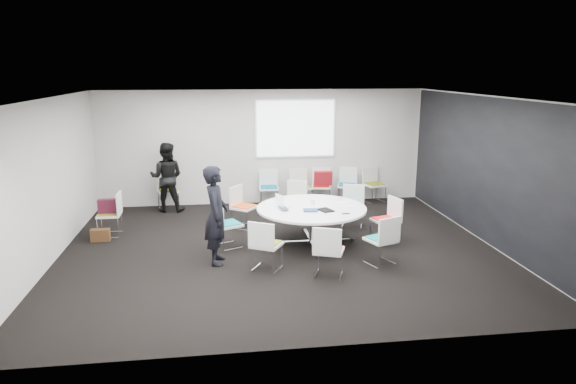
{
  "coord_description": "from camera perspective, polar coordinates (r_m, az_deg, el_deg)",
  "views": [
    {
      "loc": [
        -1.07,
        -9.01,
        3.29
      ],
      "look_at": [
        0.2,
        0.4,
        1.0
      ],
      "focal_mm": 32.0,
      "sensor_mm": 36.0,
      "label": 1
    }
  ],
  "objects": [
    {
      "name": "laptop",
      "position": [
        9.6,
        -0.24,
        -1.82
      ],
      "size": [
        0.27,
        0.38,
        0.03
      ],
      "primitive_type": "imported",
      "rotation": [
        0.0,
        0.0,
        1.73
      ],
      "color": "#333338",
      "rests_on": "conference_table"
    },
    {
      "name": "maroon_bag",
      "position": [
        10.84,
        -19.32,
        -1.48
      ],
      "size": [
        0.4,
        0.15,
        0.28
      ],
      "primitive_type": "cube",
      "rotation": [
        0.0,
        0.0,
        0.01
      ],
      "color": "#431222",
      "rests_on": "chair_spare_left"
    },
    {
      "name": "papers_front",
      "position": [
        9.89,
        6.76,
        -1.52
      ],
      "size": [
        0.33,
        0.26,
        0.0
      ],
      "primitive_type": "cube",
      "rotation": [
        0.0,
        0.0,
        0.18
      ],
      "color": "silver",
      "rests_on": "conference_table"
    },
    {
      "name": "chair_back_a",
      "position": [
        12.6,
        -2.13,
        -0.29
      ],
      "size": [
        0.48,
        0.47,
        0.88
      ],
      "rotation": [
        0.0,
        0.0,
        3.1
      ],
      "color": "silver",
      "rests_on": "ground"
    },
    {
      "name": "tablet_folio",
      "position": [
        9.48,
        2.5,
        -2.04
      ],
      "size": [
        0.28,
        0.23,
        0.03
      ],
      "primitive_type": "cube",
      "rotation": [
        0.0,
        0.0,
        -0.11
      ],
      "color": "navy",
      "rests_on": "conference_table"
    },
    {
      "name": "chair_back_e",
      "position": [
        13.11,
        9.52,
        0.09
      ],
      "size": [
        0.58,
        0.57,
        0.88
      ],
      "rotation": [
        0.0,
        0.0,
        3.45
      ],
      "color": "silver",
      "rests_on": "ground"
    },
    {
      "name": "room_shell",
      "position": [
        9.28,
        -0.31,
        1.81
      ],
      "size": [
        8.08,
        7.08,
        2.88
      ],
      "color": "black",
      "rests_on": "ground"
    },
    {
      "name": "person_main",
      "position": [
        8.84,
        -7.99,
        -2.56
      ],
      "size": [
        0.45,
        0.65,
        1.71
      ],
      "primitive_type": "imported",
      "rotation": [
        0.0,
        0.0,
        1.51
      ],
      "color": "black",
      "rests_on": "ground"
    },
    {
      "name": "notebook_black",
      "position": [
        9.52,
        4.19,
        -2.01
      ],
      "size": [
        0.31,
        0.36,
        0.02
      ],
      "primitive_type": "cube",
      "rotation": [
        0.0,
        0.0,
        0.37
      ],
      "color": "black",
      "rests_on": "conference_table"
    },
    {
      "name": "chair_back_d",
      "position": [
        12.93,
        6.57,
        -0.01
      ],
      "size": [
        0.58,
        0.57,
        0.88
      ],
      "rotation": [
        0.0,
        0.0,
        2.81
      ],
      "color": "silver",
      "rests_on": "ground"
    },
    {
      "name": "chair_back_c",
      "position": [
        12.78,
        3.7,
        -0.1
      ],
      "size": [
        0.54,
        0.53,
        0.88
      ],
      "rotation": [
        0.0,
        0.0,
        2.94
      ],
      "color": "silver",
      "rests_on": "ground"
    },
    {
      "name": "chair_ring_f",
      "position": [
        8.61,
        -2.43,
        -6.95
      ],
      "size": [
        0.62,
        0.62,
        0.88
      ],
      "rotation": [
        0.0,
        0.0,
        5.77
      ],
      "color": "silver",
      "rests_on": "ground"
    },
    {
      "name": "papers_right",
      "position": [
        10.13,
        6.06,
        -1.14
      ],
      "size": [
        0.36,
        0.36,
        0.0
      ],
      "primitive_type": "cube",
      "rotation": [
        0.0,
        0.0,
        0.8
      ],
      "color": "white",
      "rests_on": "conference_table"
    },
    {
      "name": "chair_ring_a",
      "position": [
        10.11,
        10.81,
        -4.04
      ],
      "size": [
        0.56,
        0.57,
        0.88
      ],
      "rotation": [
        0.0,
        0.0,
        1.86
      ],
      "color": "silver",
      "rests_on": "ground"
    },
    {
      "name": "chair_ring_g",
      "position": [
        8.37,
        4.51,
        -7.6
      ],
      "size": [
        0.59,
        0.58,
        0.88
      ],
      "rotation": [
        0.0,
        0.0,
        5.91
      ],
      "color": "silver",
      "rests_on": "ground"
    },
    {
      "name": "brown_bag",
      "position": [
        10.71,
        -20.12,
        -4.51
      ],
      "size": [
        0.36,
        0.16,
        0.24
      ],
      "primitive_type": "cube",
      "rotation": [
        0.0,
        0.0,
        0.0
      ],
      "color": "#4A2D17",
      "rests_on": "ground"
    },
    {
      "name": "person_back",
      "position": [
        12.32,
        -13.33,
        1.61
      ],
      "size": [
        0.87,
        0.72,
        1.63
      ],
      "primitive_type": "imported",
      "rotation": [
        0.0,
        0.0,
        3.01
      ],
      "color": "black",
      "rests_on": "ground"
    },
    {
      "name": "conference_table",
      "position": [
        9.79,
        2.61,
        -2.87
      ],
      "size": [
        2.08,
        2.08,
        0.73
      ],
      "color": "silver",
      "rests_on": "ground"
    },
    {
      "name": "chair_ring_c",
      "position": [
        11.3,
        0.75,
        -1.91
      ],
      "size": [
        0.6,
        0.6,
        0.88
      ],
      "rotation": [
        0.0,
        0.0,
        2.72
      ],
      "color": "silver",
      "rests_on": "ground"
    },
    {
      "name": "laptop_lid",
      "position": [
        9.7,
        -0.92,
        -0.95
      ],
      "size": [
        0.13,
        0.28,
        0.22
      ],
      "primitive_type": "cube",
      "rotation": [
        0.0,
        0.0,
        1.96
      ],
      "color": "silver",
      "rests_on": "conference_table"
    },
    {
      "name": "cup",
      "position": [
        9.92,
        2.76,
        -1.14
      ],
      "size": [
        0.08,
        0.08,
        0.09
      ],
      "primitive_type": "cylinder",
      "color": "white",
      "rests_on": "conference_table"
    },
    {
      "name": "chair_person_back",
      "position": [
        12.6,
        -13.15,
        -0.64
      ],
      "size": [
        0.57,
        0.56,
        0.88
      ],
      "rotation": [
        0.0,
        0.0,
        3.43
      ],
      "color": "silver",
      "rests_on": "ground"
    },
    {
      "name": "projection_screen",
      "position": [
        12.69,
        0.84,
        7.05
      ],
      "size": [
        1.9,
        0.03,
        1.35
      ],
      "primitive_type": "cube",
      "color": "white",
      "rests_on": "room_shell"
    },
    {
      "name": "chair_ring_d",
      "position": [
        10.9,
        -4.93,
        -2.54
      ],
      "size": [
        0.63,
        0.64,
        0.88
      ],
      "rotation": [
        0.0,
        0.0,
        4.07
      ],
      "color": "silver",
      "rests_on": "ground"
    },
    {
      "name": "phone",
      "position": [
        9.35,
        6.46,
        -2.4
      ],
      "size": [
        0.14,
        0.08,
        0.01
      ],
      "primitive_type": "cube",
      "rotation": [
        0.0,
        0.0,
        0.07
      ],
      "color": "black",
      "rests_on": "conference_table"
    },
    {
      "name": "chair_ring_h",
      "position": [
        8.99,
        10.29,
        -6.25
      ],
      "size": [
        0.6,
        0.59,
        0.88
      ],
      "rotation": [
        0.0,
        0.0,
        6.68
      ],
      "color": "silver",
      "rests_on": "ground"
    },
    {
      "name": "chair_spare_left",
      "position": [
        10.93,
        -19.1,
        -3.22
      ],
      "size": [
        0.45,
        0.46,
        0.88
      ],
      "rotation": [
        0.0,
        0.0,
        1.58
      ],
      "color": "silver",
      "rests_on": "ground"
    },
    {
      "name": "red_jacket",
      "position": [
        12.47,
        3.92,
        1.55
      ],
      "size": [
        0.45,
        0.2,
        0.36
      ],
      "primitive_type": "cube",
      "rotation": [
        0.17,
        0.0,
        -0.09
      ],
      "color": "maroon",
      "rests_on": "chair_back_c"
    },
    {
      "name": "chair_ring_b",
      "position": [
        11.01,
        7.14,
        -2.43
      ],
      "size": [
        0.59,
        0.58,
        0.88
      ],
      "rotation": [
        0.0,
        0.0,
        2.78
      ],
      "color": "silver",
      "rests_on": "ground"
    },
    {
      "name": "chair_back_b",
      "position": [
        12.66,
        1.44,
        -0.22
      ],
      "size": [
        0.55,
        0.54,
        0.88
      ],
      "rotation": [
        0.0,
        0.0,
        3.36
      ],
      "color": "silver",
      "rests_on": "ground"
    },
    {
      "name": "chair_ring_e",
      "position": [
        9.75,
        -6.7,
        -4.55
      ],
      "size": [
        0.6,
        0.61,
        0.88
      ],
      "rotation": [
        0.0,
        0.0,
        5.15
      ],
      "color": "silver",
      "rests_on": "ground"
    }
  ]
}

